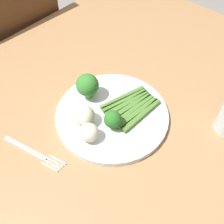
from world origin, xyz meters
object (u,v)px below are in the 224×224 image
chair (14,64)px  asparagus_bundle (131,107)px  dining_table (95,150)px  fork (34,153)px  cauliflower_front (89,133)px  plate (112,115)px  broccoli_left (87,85)px  broccoli_outer_edge (113,120)px  cauliflower_back_right (84,115)px

chair → asparagus_bundle: chair is taller
dining_table → fork: fork is taller
chair → cauliflower_front: size_ratio=19.15×
asparagus_bundle → cauliflower_front: cauliflower_front is taller
cauliflower_front → dining_table: bearing=-146.7°
plate → cauliflower_front: size_ratio=6.22×
broccoli_left → fork: 0.21m
plate → broccoli_outer_edge: bearing=44.0°
asparagus_bundle → cauliflower_front: bearing=3.7°
asparagus_bundle → dining_table: bearing=-8.3°
plate → cauliflower_front: cauliflower_front is taller
plate → fork: 0.21m
plate → asparagus_bundle: asparagus_bundle is taller
dining_table → cauliflower_front: size_ratio=29.66×
broccoli_outer_edge → cauliflower_front: broccoli_outer_edge is taller
dining_table → chair: bearing=-101.6°
plate → asparagus_bundle: bearing=151.0°
asparagus_bundle → broccoli_left: bearing=-58.8°
cauliflower_back_right → fork: cauliflower_back_right is taller
cauliflower_back_right → cauliflower_front: 0.05m
dining_table → cauliflower_front: 0.14m
chair → asparagus_bundle: bearing=91.7°
broccoli_left → broccoli_outer_edge: 0.12m
cauliflower_back_right → cauliflower_front: (0.02, 0.04, -0.00)m
asparagus_bundle → cauliflower_back_right: size_ratio=2.75×
cauliflower_back_right → cauliflower_front: bearing=59.5°
broccoli_outer_edge → cauliflower_back_right: bearing=-60.5°
plate → cauliflower_back_right: size_ratio=5.38×
broccoli_left → asparagus_bundle: bearing=111.6°
chair → cauliflower_back_right: size_ratio=16.57×
broccoli_outer_edge → asparagus_bundle: bearing=-176.3°
broccoli_outer_edge → fork: 0.20m
cauliflower_front → cauliflower_back_right: bearing=-120.5°
plate → cauliflower_front: 0.10m
chair → fork: size_ratio=5.27×
plate → broccoli_left: size_ratio=3.97×
cauliflower_back_right → dining_table: bearing=102.7°
dining_table → plate: size_ratio=4.77×
dining_table → chair: (-0.12, -0.60, -0.13)m
cauliflower_front → broccoli_left: bearing=-133.9°
broccoli_left → cauliflower_front: broccoli_left is taller
broccoli_left → cauliflower_back_right: size_ratio=1.36×
dining_table → broccoli_left: broccoli_left is taller
plate → cauliflower_back_right: 0.08m
dining_table → cauliflower_back_right: (0.01, -0.02, 0.14)m
cauliflower_back_right → chair: bearing=-102.5°
asparagus_bundle → cauliflower_back_right: 0.12m
dining_table → fork: 0.18m
dining_table → cauliflower_back_right: cauliflower_back_right is taller
asparagus_bundle → broccoli_left: broccoli_left is taller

